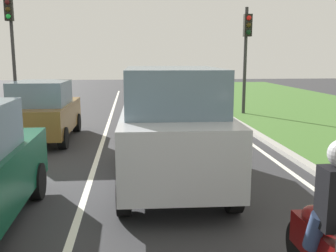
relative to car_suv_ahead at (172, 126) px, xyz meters
The scene contains 8 objects.
ground_plane 5.16m from the car_suv_ahead, 100.74° to the left, with size 60.00×60.00×0.00m, color #2D2D30.
lane_line_center 5.33m from the car_suv_ahead, 108.34° to the left, with size 0.12×32.00×0.01m, color silver.
lane_line_right_edge 5.73m from the car_suv_ahead, 61.65° to the left, with size 0.12×32.00×0.01m, color silver.
curb_right 5.97m from the car_suv_ahead, 57.34° to the left, with size 0.24×48.00×0.12m, color #9E9B93.
car_suv_ahead is the anchor object (origin of this frame).
car_hatchback_far 5.52m from the car_suv_ahead, 127.77° to the left, with size 1.76×3.72×1.78m.
traffic_light_near_right 9.81m from the car_suv_ahead, 65.04° to the left, with size 0.32×0.50×4.50m.
traffic_light_overhead_left 11.53m from the car_suv_ahead, 120.36° to the left, with size 0.32×0.50×4.97m.
Camera 1 is at (0.16, 1.74, 2.49)m, focal length 41.28 mm.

